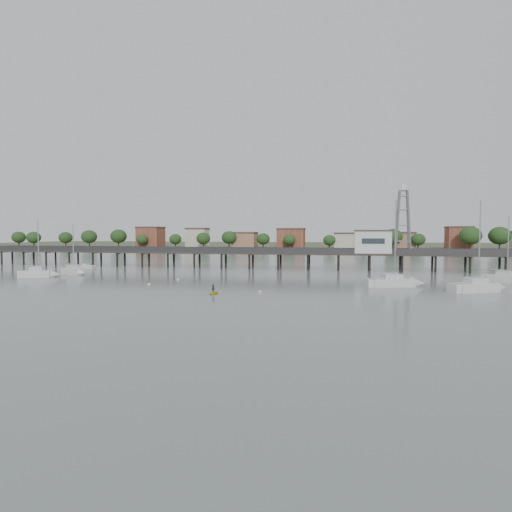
{
  "coord_description": "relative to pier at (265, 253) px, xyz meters",
  "views": [
    {
      "loc": [
        19.61,
        -40.98,
        8.45
      ],
      "look_at": [
        1.63,
        42.0,
        4.0
      ],
      "focal_mm": 30.0,
      "sensor_mm": 36.0,
      "label": 1
    }
  ],
  "objects": [
    {
      "name": "sailboat_b",
      "position": [
        -35.45,
        -23.02,
        -3.14
      ],
      "size": [
        6.81,
        4.3,
        11.04
      ],
      "rotation": [
        0.0,
        0.0,
        -0.39
      ],
      "color": "silver",
      "rests_on": "ground"
    },
    {
      "name": "ground_plane",
      "position": [
        0.0,
        -60.0,
        -3.79
      ],
      "size": [
        500.0,
        500.0,
        0.0
      ],
      "primitive_type": "plane",
      "color": "slate",
      "rests_on": "ground"
    },
    {
      "name": "mooring_buoys",
      "position": [
        3.47,
        -31.22,
        -3.71
      ],
      "size": [
        85.71,
        19.32,
        0.39
      ],
      "color": "beige",
      "rests_on": "ground"
    },
    {
      "name": "lattice_tower",
      "position": [
        31.5,
        0.0,
        7.31
      ],
      "size": [
        3.2,
        3.2,
        15.5
      ],
      "color": "slate",
      "rests_on": "ground"
    },
    {
      "name": "sailboat_e",
      "position": [
        46.83,
        -21.01,
        -3.15
      ],
      "size": [
        6.98,
        6.23,
        12.11
      ],
      "rotation": [
        0.0,
        0.0,
        -0.68
      ],
      "color": "silver",
      "rests_on": "ground"
    },
    {
      "name": "yellow_dinghy",
      "position": [
        1.08,
        -43.92,
        -3.79
      ],
      "size": [
        1.67,
        0.58,
        2.3
      ],
      "primitive_type": "imported",
      "rotation": [
        0.0,
        0.0,
        -0.06
      ],
      "color": "yellow",
      "rests_on": "ground"
    },
    {
      "name": "pier_building",
      "position": [
        25.0,
        0.0,
        2.87
      ],
      "size": [
        8.4,
        5.4,
        5.3
      ],
      "color": "silver",
      "rests_on": "ground"
    },
    {
      "name": "dinghy_occupant",
      "position": [
        1.08,
        -43.92,
        -3.79
      ],
      "size": [
        0.67,
        1.19,
        0.27
      ],
      "primitive_type": "imported",
      "rotation": [
        0.0,
        0.0,
        3.39
      ],
      "color": "black",
      "rests_on": "ground"
    },
    {
      "name": "far_shore",
      "position": [
        0.36,
        179.58,
        -2.85
      ],
      "size": [
        500.0,
        170.0,
        10.4
      ],
      "color": "#475133",
      "rests_on": "ground"
    },
    {
      "name": "white_tender",
      "position": [
        -42.05,
        -8.78,
        -3.37
      ],
      "size": [
        3.73,
        2.02,
        1.38
      ],
      "rotation": [
        0.0,
        0.0,
        -0.16
      ],
      "color": "silver",
      "rests_on": "ground"
    },
    {
      "name": "pier",
      "position": [
        0.0,
        0.0,
        0.0
      ],
      "size": [
        150.0,
        5.0,
        5.5
      ],
      "color": "#2D2823",
      "rests_on": "ground"
    },
    {
      "name": "sailboat_a",
      "position": [
        -38.61,
        -28.8,
        -3.14
      ],
      "size": [
        7.29,
        4.07,
        11.69
      ],
      "rotation": [
        0.0,
        0.0,
        0.31
      ],
      "color": "silver",
      "rests_on": "ground"
    },
    {
      "name": "sailboat_d",
      "position": [
        38.97,
        -33.47,
        -3.16
      ],
      "size": [
        8.69,
        5.83,
        13.93
      ],
      "rotation": [
        0.0,
        0.0,
        0.44
      ],
      "color": "silver",
      "rests_on": "ground"
    },
    {
      "name": "sailboat_c",
      "position": [
        27.86,
        -29.67,
        -3.16
      ],
      "size": [
        9.25,
        5.26,
        14.62
      ],
      "rotation": [
        0.0,
        0.0,
        0.32
      ],
      "color": "silver",
      "rests_on": "ground"
    }
  ]
}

